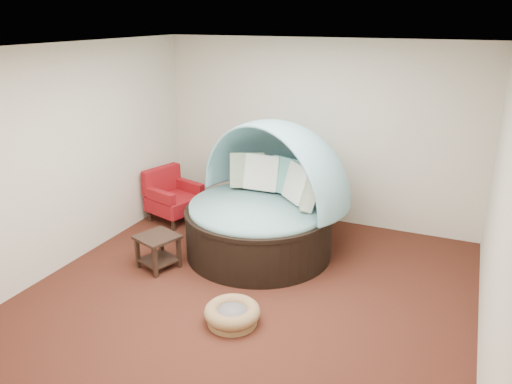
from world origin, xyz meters
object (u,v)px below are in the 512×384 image
at_px(pet_basket, 232,314).
at_px(side_table, 158,247).
at_px(red_armchair, 172,197).
at_px(canopy_daybed, 265,193).

bearing_deg(pet_basket, side_table, 152.78).
distance_m(red_armchair, side_table, 1.63).
distance_m(canopy_daybed, red_armchair, 1.90).
relative_size(canopy_daybed, red_armchair, 2.96).
relative_size(pet_basket, side_table, 1.19).
bearing_deg(canopy_daybed, side_table, -115.41).
relative_size(canopy_daybed, side_table, 4.34).
distance_m(pet_basket, side_table, 1.61).
height_order(canopy_daybed, red_armchair, canopy_daybed).
bearing_deg(canopy_daybed, red_armchair, -172.90).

